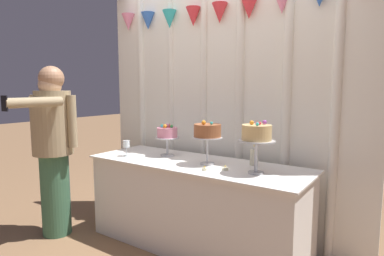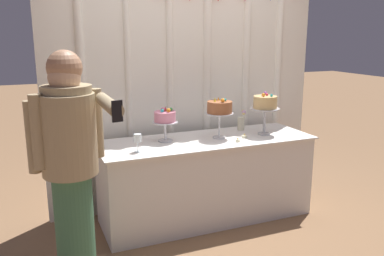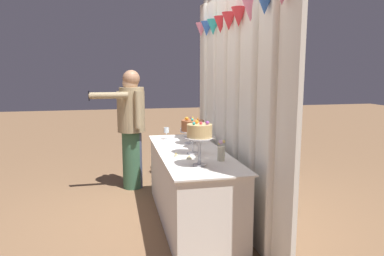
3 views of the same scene
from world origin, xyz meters
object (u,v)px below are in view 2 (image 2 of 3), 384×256
(tealight_near_left, at_px, (244,137))
(guest_man_dark_suit, at_px, (71,159))
(cake_display_leftmost, at_px, (165,118))
(cake_table, at_px, (206,179))
(flower_vase, at_px, (241,122))
(wine_glass, at_px, (138,139))
(guest_girl_blue_dress, at_px, (71,167))
(cake_display_center, at_px, (220,109))
(tealight_far_left, at_px, (238,141))
(cake_display_rightmost, at_px, (265,104))

(tealight_near_left, distance_m, guest_man_dark_suit, 1.69)
(cake_display_leftmost, bearing_deg, tealight_near_left, -12.92)
(cake_table, relative_size, flower_vase, 9.74)
(cake_display_leftmost, height_order, guest_man_dark_suit, guest_man_dark_suit)
(cake_table, distance_m, guest_man_dark_suit, 1.48)
(wine_glass, distance_m, tealight_near_left, 1.06)
(flower_vase, bearing_deg, guest_girl_blue_dress, -156.68)
(flower_vase, relative_size, tealight_near_left, 4.04)
(cake_display_center, relative_size, tealight_near_left, 7.52)
(cake_display_leftmost, relative_size, tealight_near_left, 6.19)
(tealight_far_left, xyz_separation_m, tealight_near_left, (0.13, 0.11, -0.00))
(wine_glass, bearing_deg, cake_display_rightmost, 4.85)
(cake_display_rightmost, bearing_deg, tealight_near_left, -169.55)
(guest_man_dark_suit, relative_size, guest_girl_blue_dress, 1.05)
(flower_vase, relative_size, tealight_far_left, 5.06)
(flower_vase, xyz_separation_m, guest_man_dark_suit, (-1.75, -0.74, 0.03))
(guest_man_dark_suit, xyz_separation_m, guest_girl_blue_dress, (-0.01, -0.02, -0.05))
(tealight_near_left, distance_m, guest_girl_blue_dress, 1.70)
(cake_display_leftmost, bearing_deg, cake_display_center, -9.28)
(tealight_near_left, relative_size, guest_girl_blue_dress, 0.03)
(cake_table, height_order, cake_display_rightmost, cake_display_rightmost)
(guest_man_dark_suit, bearing_deg, cake_display_center, 20.98)
(cake_display_center, xyz_separation_m, wine_glass, (-0.83, -0.15, -0.17))
(cake_display_center, xyz_separation_m, tealight_near_left, (0.22, -0.08, -0.27))
(cake_display_leftmost, bearing_deg, guest_girl_blue_dress, -144.63)
(flower_vase, relative_size, guest_girl_blue_dress, 0.13)
(guest_man_dark_suit, bearing_deg, tealight_far_left, 13.03)
(guest_man_dark_suit, bearing_deg, tealight_near_left, 15.56)
(cake_display_leftmost, height_order, tealight_near_left, cake_display_leftmost)
(guest_girl_blue_dress, bearing_deg, cake_table, 23.85)
(tealight_far_left, xyz_separation_m, guest_man_dark_suit, (-1.50, -0.35, 0.11))
(cake_table, distance_m, tealight_near_left, 0.54)
(cake_table, height_order, cake_display_leftmost, cake_display_leftmost)
(tealight_far_left, bearing_deg, cake_display_leftmost, 155.47)
(cake_table, height_order, guest_girl_blue_dress, guest_girl_blue_dress)
(tealight_far_left, height_order, guest_girl_blue_dress, guest_girl_blue_dress)
(flower_vase, xyz_separation_m, tealight_near_left, (-0.12, -0.29, -0.08))
(cake_display_center, xyz_separation_m, guest_man_dark_suit, (-1.40, -0.54, -0.16))
(tealight_far_left, distance_m, guest_man_dark_suit, 1.54)
(cake_display_rightmost, distance_m, tealight_near_left, 0.38)
(cake_display_rightmost, xyz_separation_m, guest_man_dark_suit, (-1.87, -0.50, -0.18))
(tealight_near_left, relative_size, guest_man_dark_suit, 0.03)
(wine_glass, height_order, tealight_near_left, wine_glass)
(cake_display_rightmost, height_order, tealight_far_left, cake_display_rightmost)
(tealight_far_left, height_order, tealight_near_left, same)
(guest_man_dark_suit, bearing_deg, cake_table, 23.22)
(wine_glass, height_order, guest_man_dark_suit, guest_man_dark_suit)
(wine_glass, height_order, tealight_far_left, wine_glass)
(cake_display_center, bearing_deg, wine_glass, -169.73)
(flower_vase, distance_m, tealight_near_left, 0.32)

